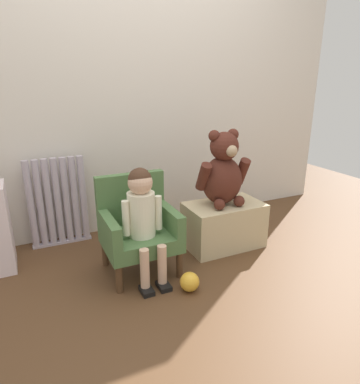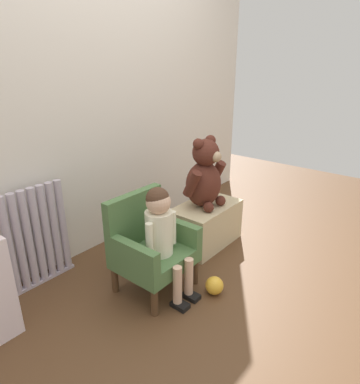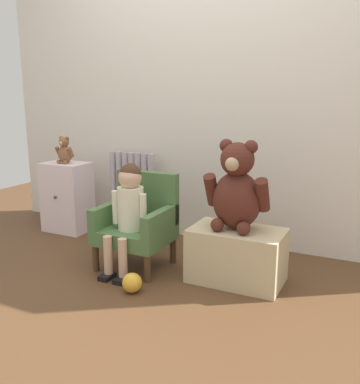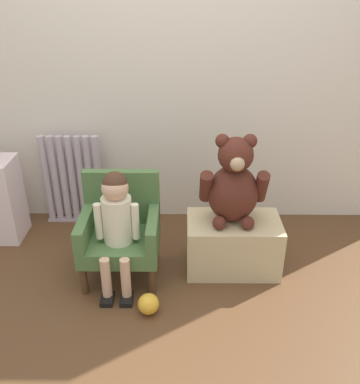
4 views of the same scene
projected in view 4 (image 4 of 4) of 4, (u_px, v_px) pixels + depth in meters
The scene contains 8 objects.
ground_plane at pixel (157, 316), 2.33m from camera, with size 6.00×6.00×0.00m, color #543620.
back_wall at pixel (163, 53), 2.79m from camera, with size 3.80×0.05×2.40m, color silver.
radiator at pixel (73, 181), 3.08m from camera, with size 0.43×0.05×0.67m.
child_armchair at pixel (121, 229), 2.56m from camera, with size 0.46×0.41×0.62m.
child_figure at pixel (116, 215), 2.39m from camera, with size 0.25×0.35×0.71m.
low_bench at pixel (233, 244), 2.65m from camera, with size 0.57×0.34×0.33m, color #C8B489.
large_teddy_bear at pixel (234, 185), 2.48m from camera, with size 0.40×0.28×0.54m.
toy_ball at pixel (149, 304), 2.33m from camera, with size 0.12×0.12×0.12m, color gold.
Camera 4 is at (0.14, -1.76, 1.67)m, focal length 40.00 mm.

